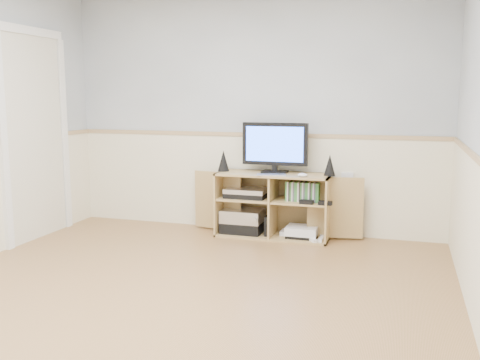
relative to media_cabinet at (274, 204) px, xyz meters
name	(u,v)px	position (x,y,z in m)	size (l,w,h in m)	color
room	(159,127)	(-0.35, -1.94, 0.88)	(4.04, 4.54, 2.54)	#A6734A
media_cabinet	(274,204)	(0.00, 0.00, 0.00)	(1.78, 0.43, 0.65)	tan
monitor	(275,146)	(0.00, 0.00, 0.59)	(0.67, 0.18, 0.51)	black
speaker_left	(223,161)	(-0.54, -0.03, 0.43)	(0.12, 0.12, 0.22)	black
speaker_right	(330,165)	(0.56, -0.03, 0.42)	(0.11, 0.11, 0.21)	black
keyboard	(271,175)	(0.01, -0.19, 0.32)	(0.28, 0.11, 0.01)	silver
mouse	(303,175)	(0.32, -0.19, 0.34)	(0.10, 0.06, 0.04)	white
av_components	(244,214)	(-0.31, -0.05, -0.11)	(0.51, 0.31, 0.47)	black
game_consoles	(301,232)	(0.29, -0.06, -0.26)	(0.45, 0.30, 0.11)	white
game_cases	(303,192)	(0.31, -0.07, 0.15)	(0.33, 0.14, 0.19)	#3F8C3F
wall_outlet	(347,178)	(0.71, 0.17, 0.27)	(0.12, 0.03, 0.12)	white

